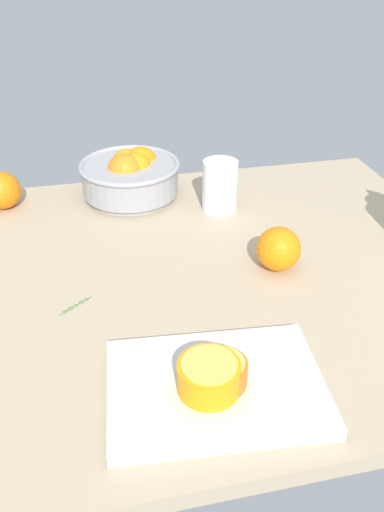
{
  "coord_description": "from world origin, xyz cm",
  "views": [
    {
      "loc": [
        -19.27,
        -81.16,
        56.75
      ],
      "look_at": [
        -1.71,
        -1.8,
        4.64
      ],
      "focal_mm": 37.2,
      "sensor_mm": 36.0,
      "label": 1
    }
  ],
  "objects_px": {
    "cutting_board": "(216,387)",
    "fruit_bowl": "(131,175)",
    "loose_orange_2": "(279,249)",
    "loose_orange_1": "(2,190)",
    "second_glass": "(220,189)",
    "orange_half_0": "(222,372)",
    "orange_half_1": "(209,376)"
  },
  "relations": [
    {
      "from": "cutting_board",
      "to": "orange_half_1",
      "type": "height_order",
      "value": "orange_half_1"
    },
    {
      "from": "orange_half_1",
      "to": "loose_orange_1",
      "type": "xyz_separation_m",
      "value": [
        -0.32,
        0.66,
        -0.0
      ]
    },
    {
      "from": "fruit_bowl",
      "to": "cutting_board",
      "type": "bearing_deg",
      "value": -86.65
    },
    {
      "from": "cutting_board",
      "to": "fruit_bowl",
      "type": "bearing_deg",
      "value": 93.35
    },
    {
      "from": "fruit_bowl",
      "to": "loose_orange_1",
      "type": "relative_size",
      "value": 2.76
    },
    {
      "from": "fruit_bowl",
      "to": "second_glass",
      "type": "relative_size",
      "value": 2.04
    },
    {
      "from": "second_glass",
      "to": "orange_half_1",
      "type": "height_order",
      "value": "second_glass"
    },
    {
      "from": "cutting_board",
      "to": "second_glass",
      "type": "bearing_deg",
      "value": 74.51
    },
    {
      "from": "orange_half_0",
      "to": "cutting_board",
      "type": "bearing_deg",
      "value": 154.14
    },
    {
      "from": "second_glass",
      "to": "orange_half_0",
      "type": "height_order",
      "value": "second_glass"
    },
    {
      "from": "loose_orange_1",
      "to": "second_glass",
      "type": "bearing_deg",
      "value": -13.42
    },
    {
      "from": "second_glass",
      "to": "loose_orange_1",
      "type": "distance_m",
      "value": 0.5
    },
    {
      "from": "orange_half_0",
      "to": "loose_orange_1",
      "type": "xyz_separation_m",
      "value": [
        -0.34,
        0.66,
        0.0
      ]
    },
    {
      "from": "second_glass",
      "to": "loose_orange_1",
      "type": "bearing_deg",
      "value": 166.58
    },
    {
      "from": "orange_half_1",
      "to": "fruit_bowl",
      "type": "bearing_deg",
      "value": 92.17
    },
    {
      "from": "cutting_board",
      "to": "orange_half_0",
      "type": "bearing_deg",
      "value": -25.86
    },
    {
      "from": "loose_orange_2",
      "to": "orange_half_1",
      "type": "bearing_deg",
      "value": -125.52
    },
    {
      "from": "second_glass",
      "to": "orange_half_0",
      "type": "distance_m",
      "value": 0.56
    },
    {
      "from": "cutting_board",
      "to": "loose_orange_2",
      "type": "relative_size",
      "value": 3.59
    },
    {
      "from": "second_glass",
      "to": "cutting_board",
      "type": "xyz_separation_m",
      "value": [
        -0.15,
        -0.54,
        -0.04
      ]
    },
    {
      "from": "fruit_bowl",
      "to": "cutting_board",
      "type": "relative_size",
      "value": 0.78
    },
    {
      "from": "orange_half_1",
      "to": "second_glass",
      "type": "bearing_deg",
      "value": 73.51
    },
    {
      "from": "cutting_board",
      "to": "orange_half_0",
      "type": "xyz_separation_m",
      "value": [
        0.01,
        -0.0,
        0.03
      ]
    },
    {
      "from": "cutting_board",
      "to": "loose_orange_2",
      "type": "distance_m",
      "value": 0.34
    },
    {
      "from": "second_glass",
      "to": "loose_orange_1",
      "type": "height_order",
      "value": "second_glass"
    },
    {
      "from": "fruit_bowl",
      "to": "orange_half_1",
      "type": "bearing_deg",
      "value": -87.83
    },
    {
      "from": "second_glass",
      "to": "loose_orange_1",
      "type": "relative_size",
      "value": 1.35
    },
    {
      "from": "orange_half_0",
      "to": "loose_orange_2",
      "type": "height_order",
      "value": "loose_orange_2"
    },
    {
      "from": "fruit_bowl",
      "to": "loose_orange_1",
      "type": "height_order",
      "value": "fruit_bowl"
    },
    {
      "from": "second_glass",
      "to": "loose_orange_2",
      "type": "height_order",
      "value": "second_glass"
    },
    {
      "from": "orange_half_0",
      "to": "orange_half_1",
      "type": "xyz_separation_m",
      "value": [
        -0.02,
        -0.01,
        0.0
      ]
    },
    {
      "from": "fruit_bowl",
      "to": "loose_orange_2",
      "type": "distance_m",
      "value": 0.44
    }
  ]
}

